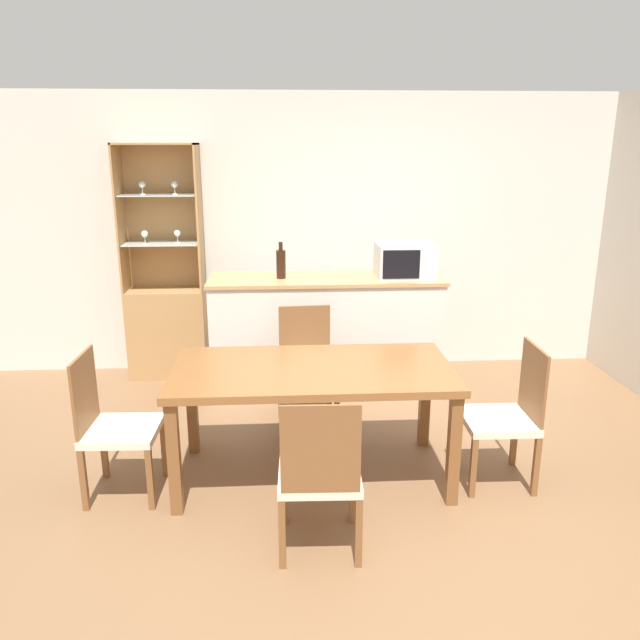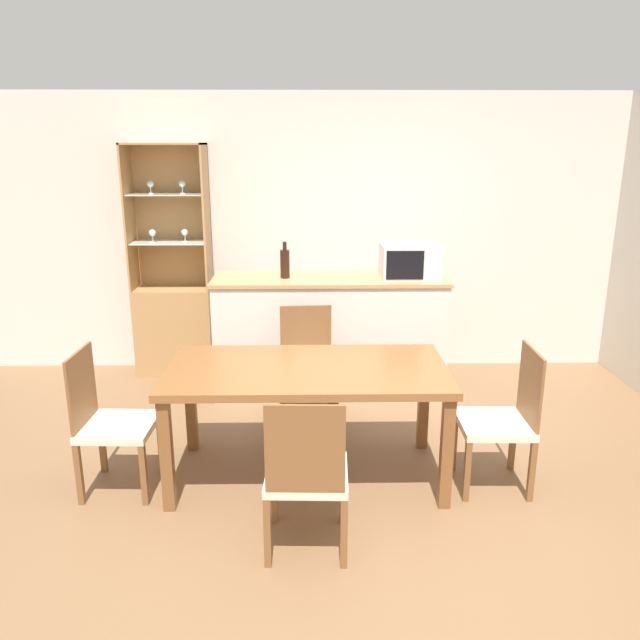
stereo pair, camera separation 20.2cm
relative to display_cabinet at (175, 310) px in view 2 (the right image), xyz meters
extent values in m
plane|color=brown|center=(1.58, -2.43, -0.60)|extent=(18.00, 18.00, 0.00)
cube|color=silver|center=(1.58, 0.20, 0.67)|extent=(6.80, 0.06, 2.55)
cube|color=silver|center=(1.43, -0.51, -0.11)|extent=(1.93, 0.55, 0.99)
cube|color=tan|center=(1.43, -0.51, 0.40)|extent=(1.96, 0.58, 0.03)
cube|color=tan|center=(0.00, -0.01, -0.19)|extent=(0.70, 0.36, 0.82)
cube|color=tan|center=(0.00, 0.16, 0.86)|extent=(0.70, 0.02, 1.29)
cube|color=tan|center=(-0.34, -0.01, 0.86)|extent=(0.02, 0.36, 1.29)
cube|color=tan|center=(0.34, -0.01, 0.86)|extent=(0.02, 0.36, 1.29)
cube|color=tan|center=(0.00, -0.01, 1.50)|extent=(0.70, 0.36, 0.02)
cube|color=silver|center=(0.00, -0.01, 0.64)|extent=(0.66, 0.31, 0.01)
cube|color=silver|center=(0.00, -0.01, 1.07)|extent=(0.66, 0.31, 0.01)
cylinder|color=silver|center=(-0.14, -0.05, 0.65)|extent=(0.04, 0.04, 0.01)
cylinder|color=silver|center=(-0.14, -0.05, 0.68)|extent=(0.01, 0.01, 0.06)
sphere|color=silver|center=(-0.14, -0.05, 0.73)|extent=(0.06, 0.06, 0.06)
cylinder|color=silver|center=(-0.14, 0.00, 1.07)|extent=(0.04, 0.04, 0.01)
cylinder|color=silver|center=(-0.14, 0.00, 1.11)|extent=(0.01, 0.01, 0.06)
sphere|color=silver|center=(-0.14, 0.00, 1.16)|extent=(0.06, 0.06, 0.06)
cylinder|color=silver|center=(0.14, -0.01, 0.65)|extent=(0.04, 0.04, 0.01)
cylinder|color=silver|center=(0.14, -0.01, 0.68)|extent=(0.01, 0.01, 0.06)
sphere|color=silver|center=(0.14, -0.01, 0.73)|extent=(0.06, 0.06, 0.06)
cylinder|color=silver|center=(0.14, 0.00, 1.07)|extent=(0.04, 0.04, 0.01)
cylinder|color=silver|center=(0.14, 0.00, 1.11)|extent=(0.01, 0.01, 0.06)
sphere|color=silver|center=(0.14, 0.00, 1.16)|extent=(0.06, 0.06, 0.06)
cube|color=brown|center=(1.24, -1.96, 0.13)|extent=(1.76, 0.89, 0.05)
cube|color=brown|center=(0.42, -2.34, -0.25)|extent=(0.07, 0.07, 0.70)
cube|color=brown|center=(2.06, -2.34, -0.25)|extent=(0.07, 0.07, 0.70)
cube|color=brown|center=(0.42, -1.57, -0.25)|extent=(0.07, 0.07, 0.70)
cube|color=brown|center=(2.06, -1.57, -0.25)|extent=(0.07, 0.07, 0.70)
cube|color=beige|center=(1.24, -1.23, -0.18)|extent=(0.46, 0.46, 0.05)
cube|color=brown|center=(1.23, -1.02, 0.07)|extent=(0.40, 0.04, 0.47)
cube|color=brown|center=(1.45, -1.41, -0.40)|extent=(0.04, 0.04, 0.40)
cube|color=brown|center=(1.06, -1.43, -0.40)|extent=(0.04, 0.04, 0.40)
cube|color=brown|center=(1.42, -1.02, -0.40)|extent=(0.04, 0.04, 0.40)
cube|color=brown|center=(1.04, -1.04, -0.40)|extent=(0.04, 0.04, 0.40)
cube|color=beige|center=(0.08, -2.09, -0.18)|extent=(0.44, 0.44, 0.05)
cube|color=brown|center=(-0.13, -2.08, 0.07)|extent=(0.03, 0.40, 0.47)
cube|color=brown|center=(0.28, -1.90, -0.40)|extent=(0.04, 0.04, 0.40)
cube|color=brown|center=(0.27, -2.29, -0.40)|extent=(0.04, 0.04, 0.40)
cube|color=brown|center=(-0.11, -1.89, -0.40)|extent=(0.04, 0.04, 0.40)
cube|color=brown|center=(-0.12, -2.28, -0.40)|extent=(0.04, 0.04, 0.40)
cube|color=beige|center=(2.41, -2.09, -0.18)|extent=(0.44, 0.44, 0.05)
cube|color=brown|center=(2.61, -2.09, 0.07)|extent=(0.03, 0.40, 0.47)
cube|color=brown|center=(2.21, -2.28, -0.40)|extent=(0.04, 0.04, 0.40)
cube|color=brown|center=(2.22, -1.89, -0.40)|extent=(0.04, 0.04, 0.40)
cube|color=brown|center=(2.60, -2.29, -0.40)|extent=(0.04, 0.04, 0.40)
cube|color=brown|center=(2.61, -1.90, -0.40)|extent=(0.04, 0.04, 0.40)
cube|color=beige|center=(1.24, -2.68, -0.18)|extent=(0.44, 0.44, 0.05)
cube|color=brown|center=(1.24, -2.89, 0.07)|extent=(0.40, 0.03, 0.47)
cube|color=brown|center=(1.05, -2.48, -0.40)|extent=(0.04, 0.04, 0.40)
cube|color=brown|center=(1.44, -2.50, -0.40)|extent=(0.04, 0.04, 0.40)
cube|color=brown|center=(1.04, -2.87, -0.40)|extent=(0.04, 0.04, 0.40)
cube|color=brown|center=(1.43, -2.89, -0.40)|extent=(0.04, 0.04, 0.40)
cube|color=silver|center=(2.10, -0.50, 0.56)|extent=(0.47, 0.39, 0.27)
cube|color=black|center=(2.03, -0.70, 0.56)|extent=(0.30, 0.01, 0.23)
cylinder|color=black|center=(1.06, -0.52, 0.54)|extent=(0.08, 0.08, 0.24)
cylinder|color=black|center=(1.06, -0.52, 0.69)|extent=(0.03, 0.03, 0.07)
camera|label=1|loc=(1.06, -5.62, 1.51)|focal=35.00mm
camera|label=2|loc=(1.26, -5.63, 1.51)|focal=35.00mm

